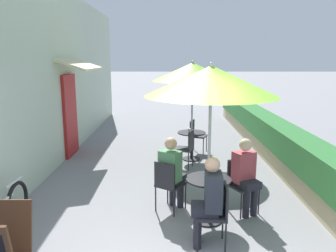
# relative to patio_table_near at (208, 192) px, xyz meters

# --- Properties ---
(cafe_facade_wall) EXTENTS (0.98, 11.54, 4.20)m
(cafe_facade_wall) POSITION_rel_patio_table_near_xyz_m (-3.32, 4.05, 1.61)
(cafe_facade_wall) COLOR #B2C1AD
(cafe_facade_wall) RESTS_ON ground_plane
(planter_hedge) EXTENTS (0.60, 10.54, 1.01)m
(planter_hedge) POSITION_rel_patio_table_near_xyz_m (1.97, 4.08, 0.06)
(planter_hedge) COLOR tan
(planter_hedge) RESTS_ON ground_plane
(patio_table_near) EXTENTS (0.69, 0.69, 0.70)m
(patio_table_near) POSITION_rel_patio_table_near_xyz_m (0.00, 0.00, 0.00)
(patio_table_near) COLOR black
(patio_table_near) RESTS_ON ground_plane
(patio_umbrella_near) EXTENTS (1.93, 1.93, 2.44)m
(patio_umbrella_near) POSITION_rel_patio_table_near_xyz_m (0.00, -0.00, 1.70)
(patio_umbrella_near) COLOR #B7B7BC
(patio_umbrella_near) RESTS_ON ground_plane
(cafe_chair_near_left) EXTENTS (0.42, 0.42, 0.87)m
(cafe_chair_near_left) POSITION_rel_patio_table_near_xyz_m (0.04, -0.69, 0.04)
(cafe_chair_near_left) COLOR #232328
(cafe_chair_near_left) RESTS_ON ground_plane
(seated_patron_near_left) EXTENTS (0.42, 0.35, 1.25)m
(seated_patron_near_left) POSITION_rel_patio_table_near_xyz_m (-0.07, -0.68, 0.21)
(seated_patron_near_left) COLOR #23232D
(seated_patron_near_left) RESTS_ON ground_plane
(cafe_chair_near_right) EXTENTS (0.54, 0.54, 0.87)m
(cafe_chair_near_right) POSITION_rel_patio_table_near_xyz_m (0.58, 0.38, 0.04)
(cafe_chair_near_right) COLOR #232328
(cafe_chair_near_right) RESTS_ON ground_plane
(seated_patron_near_right) EXTENTS (0.47, 0.50, 1.25)m
(seated_patron_near_right) POSITION_rel_patio_table_near_xyz_m (0.63, 0.28, 0.21)
(seated_patron_near_right) COLOR #23232D
(seated_patron_near_right) RESTS_ON ground_plane
(cafe_chair_near_back) EXTENTS (0.55, 0.55, 0.87)m
(cafe_chair_near_back) POSITION_rel_patio_table_near_xyz_m (-0.62, 0.31, 0.04)
(cafe_chair_near_back) COLOR #232328
(cafe_chair_near_back) RESTS_ON ground_plane
(seated_patron_near_back) EXTENTS (0.49, 0.51, 1.25)m
(seated_patron_near_back) POSITION_rel_patio_table_near_xyz_m (-0.56, 0.41, 0.21)
(seated_patron_near_back) COLOR #23232D
(seated_patron_near_back) RESTS_ON ground_plane
(patio_table_mid) EXTENTS (0.69, 0.69, 0.70)m
(patio_table_mid) POSITION_rel_patio_table_near_xyz_m (-0.05, 3.19, 0.00)
(patio_table_mid) COLOR black
(patio_table_mid) RESTS_ON ground_plane
(patio_umbrella_mid) EXTENTS (1.93, 1.93, 2.44)m
(patio_umbrella_mid) POSITION_rel_patio_table_near_xyz_m (-0.05, 3.19, 1.70)
(patio_umbrella_mid) COLOR #B7B7BC
(patio_umbrella_mid) RESTS_ON ground_plane
(cafe_chair_mid_left) EXTENTS (0.51, 0.51, 0.87)m
(cafe_chair_mid_left) POSITION_rel_patio_table_near_xyz_m (0.11, 3.86, 0.04)
(cafe_chair_mid_left) COLOR #232328
(cafe_chair_mid_left) RESTS_ON ground_plane
(cafe_chair_mid_right) EXTENTS (0.51, 0.51, 0.87)m
(cafe_chair_mid_right) POSITION_rel_patio_table_near_xyz_m (-0.21, 2.51, 0.04)
(cafe_chair_mid_right) COLOR #232328
(cafe_chair_mid_right) RESTS_ON ground_plane
(coffee_cup_mid) EXTENTS (0.07, 0.07, 0.09)m
(coffee_cup_mid) POSITION_rel_patio_table_near_xyz_m (-0.11, 3.24, 0.26)
(coffee_cup_mid) COLOR white
(coffee_cup_mid) RESTS_ON patio_table_mid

